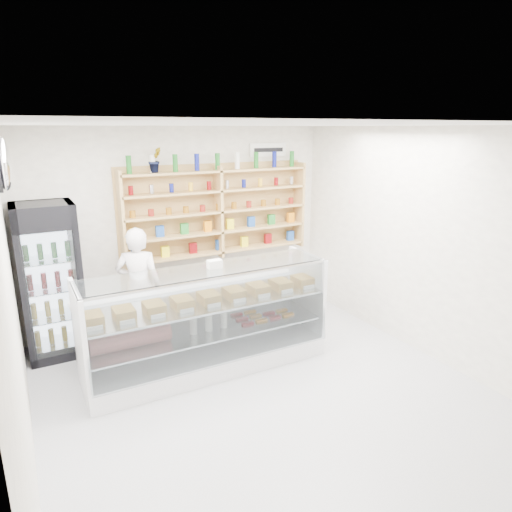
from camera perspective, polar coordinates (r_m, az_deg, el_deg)
room at (r=4.51m, az=1.52°, el=-2.00°), size 5.00×5.00×5.00m
display_counter at (r=5.54m, az=-6.12°, el=-10.35°), size 2.85×0.85×1.24m
shop_worker at (r=6.10m, az=-14.42°, el=-3.76°), size 0.68×0.58×1.58m
drinks_cooler at (r=6.14m, az=-24.27°, el=-2.82°), size 0.69×0.68×1.92m
wall_shelving at (r=6.72m, az=-4.70°, el=5.57°), size 2.84×0.28×1.33m
potted_plant at (r=6.32m, az=-12.50°, el=11.65°), size 0.21×0.19×0.33m
security_mirror at (r=4.94m, az=-29.05°, el=10.05°), size 0.15×0.50×0.50m
wall_sign at (r=7.14m, az=1.51°, el=13.13°), size 0.62×0.03×0.20m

